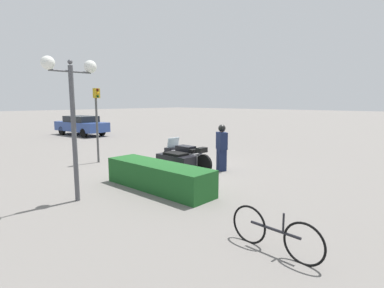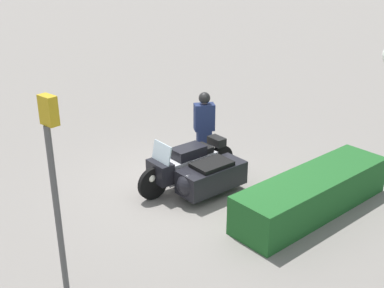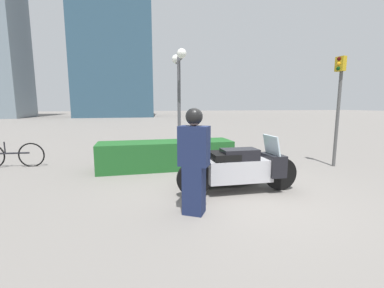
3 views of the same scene
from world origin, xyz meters
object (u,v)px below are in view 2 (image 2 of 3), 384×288
(police_motorcycle, at_px, (197,171))
(hedge_bush_curbside, at_px, (313,193))
(traffic_light_near, at_px, (54,170))
(officer_rider, at_px, (204,125))

(police_motorcycle, distance_m, hedge_bush_curbside, 2.41)
(police_motorcycle, height_order, hedge_bush_curbside, police_motorcycle)
(police_motorcycle, relative_size, traffic_light_near, 0.82)
(hedge_bush_curbside, bearing_deg, traffic_light_near, -10.51)
(police_motorcycle, xyz_separation_m, officer_rider, (-1.17, -1.10, 0.44))
(officer_rider, relative_size, traffic_light_near, 0.56)
(officer_rider, height_order, hedge_bush_curbside, officer_rider)
(police_motorcycle, height_order, traffic_light_near, traffic_light_near)
(police_motorcycle, distance_m, officer_rider, 1.66)
(hedge_bush_curbside, xyz_separation_m, traffic_light_near, (4.82, -0.89, 1.69))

